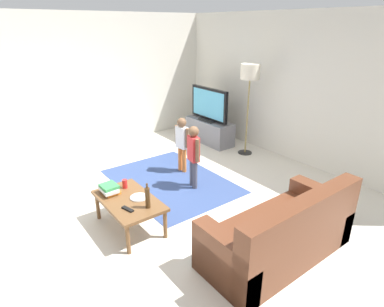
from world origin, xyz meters
TOP-DOWN VIEW (x-y plane):
  - ground at (0.00, 0.00)m, footprint 7.80×7.80m
  - wall_back at (0.00, 3.00)m, footprint 6.00×0.12m
  - wall_left at (-3.00, 0.00)m, footprint 0.12×6.00m
  - area_rug at (-0.50, 0.53)m, footprint 2.20×1.60m
  - tv_stand at (-1.62, 2.30)m, footprint 1.20×0.44m
  - tv at (-1.62, 2.28)m, footprint 1.10×0.28m
  - couch at (1.84, 0.48)m, footprint 0.80×1.80m
  - floor_lamp at (-0.65, 2.45)m, footprint 0.36×0.36m
  - child_near_tv at (-0.72, 0.92)m, footprint 0.33×0.16m
  - child_center at (-0.12, 0.72)m, footprint 0.34×0.17m
  - coffee_table at (0.29, -0.62)m, footprint 1.00×0.60m
  - book_stack at (-0.00, -0.74)m, footprint 0.27×0.21m
  - bottle at (0.61, -0.52)m, footprint 0.06×0.06m
  - tv_remote at (0.51, -0.74)m, footprint 0.18×0.09m
  - soda_can at (-0.01, -0.52)m, footprint 0.07×0.07m
  - plate at (0.34, -0.50)m, footprint 0.22×0.22m

SIDE VIEW (x-z plane):
  - ground at x=0.00m, z-range 0.00..0.00m
  - area_rug at x=-0.50m, z-range 0.00..0.01m
  - tv_stand at x=-1.62m, z-range -0.01..0.49m
  - couch at x=1.84m, z-range -0.14..0.72m
  - coffee_table at x=0.29m, z-range 0.16..0.58m
  - plate at x=0.34m, z-range 0.42..0.44m
  - tv_remote at x=0.51m, z-range 0.42..0.44m
  - book_stack at x=0.00m, z-range 0.42..0.54m
  - soda_can at x=-0.01m, z-range 0.42..0.54m
  - bottle at x=0.61m, z-range 0.40..0.72m
  - child_near_tv at x=-0.72m, z-range 0.10..1.09m
  - child_center at x=-0.12m, z-range 0.10..1.13m
  - tv at x=-1.62m, z-range 0.49..1.20m
  - wall_back at x=0.00m, z-range 0.00..2.70m
  - wall_left at x=-3.00m, z-range 0.00..2.70m
  - floor_lamp at x=-0.65m, z-range 0.65..2.43m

